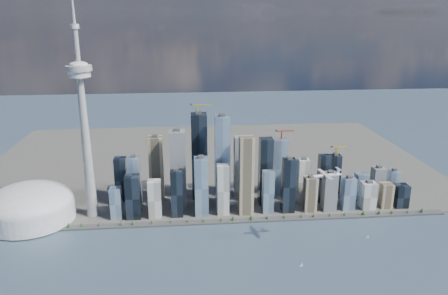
{
  "coord_description": "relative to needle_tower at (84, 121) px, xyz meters",
  "views": [
    {
      "loc": [
        -73.87,
        -672.42,
        470.94
      ],
      "look_at": [
        13.01,
        260.0,
        180.67
      ],
      "focal_mm": 35.0,
      "sensor_mm": 36.0,
      "label": 1
    }
  ],
  "objects": [
    {
      "name": "ground",
      "position": [
        300.0,
        -310.0,
        -235.84
      ],
      "size": [
        4000.0,
        4000.0,
        0.0
      ],
      "primitive_type": "plane",
      "color": "#2D434F",
      "rests_on": "ground"
    },
    {
      "name": "seawall",
      "position": [
        300.0,
        -60.0,
        -233.84
      ],
      "size": [
        1100.0,
        22.0,
        4.0
      ],
      "primitive_type": "cube",
      "color": "#383838",
      "rests_on": "ground"
    },
    {
      "name": "land",
      "position": [
        300.0,
        390.0,
        -234.34
      ],
      "size": [
        1400.0,
        900.0,
        3.0
      ],
      "primitive_type": "cube",
      "color": "#4C4C47",
      "rests_on": "ground"
    },
    {
      "name": "skyscraper_cluster",
      "position": [
        359.62,
        26.82,
        -157.77
      ],
      "size": [
        736.0,
        142.0,
        252.02
      ],
      "color": "black",
      "rests_on": "land"
    },
    {
      "name": "sailboat_east",
      "position": [
        618.43,
        -162.9,
        -232.99
      ],
      "size": [
        6.42,
        2.94,
        8.89
      ],
      "rotation": [
        0.0,
        0.0,
        -0.23
      ],
      "color": "silver",
      "rests_on": "ground"
    },
    {
      "name": "sailboat_west",
      "position": [
        444.52,
        -259.05,
        -232.99
      ],
      "size": [
        6.42,
        2.08,
        8.89
      ],
      "rotation": [
        0.0,
        0.0,
        0.07
      ],
      "color": "silver",
      "rests_on": "ground"
    },
    {
      "name": "dome_stadium",
      "position": [
        -140.0,
        -10.0,
        -196.4
      ],
      "size": [
        200.0,
        200.0,
        86.0
      ],
      "color": "silver",
      "rests_on": "land"
    },
    {
      "name": "airplane",
      "position": [
        503.09,
        -196.87,
        -72.61
      ],
      "size": [
        66.51,
        58.99,
        16.22
      ],
      "rotation": [
        0.0,
        0.0,
        0.14
      ],
      "color": "silver",
      "rests_on": "ground"
    },
    {
      "name": "shoreline_trees",
      "position": [
        300.0,
        -60.0,
        -227.06
      ],
      "size": [
        960.53,
        7.2,
        8.8
      ],
      "color": "#3F2D1E",
      "rests_on": "seawall"
    },
    {
      "name": "needle_tower",
      "position": [
        0.0,
        0.0,
        0.0
      ],
      "size": [
        56.0,
        56.0,
        550.5
      ],
      "color": "gray",
      "rests_on": "land"
    }
  ]
}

